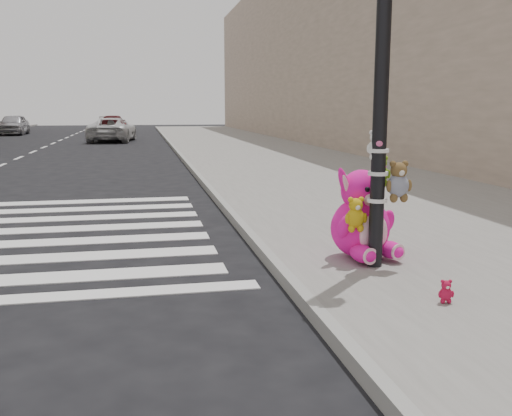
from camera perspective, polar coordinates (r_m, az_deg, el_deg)
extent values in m
plane|color=black|center=(4.47, -11.36, -15.44)|extent=(120.00, 120.00, 0.00)
cube|color=slate|center=(15.00, 7.92, 2.92)|extent=(7.00, 80.00, 0.14)
cube|color=gray|center=(14.24, -5.31, 2.59)|extent=(0.12, 80.00, 0.15)
cube|color=#BAA38E|center=(26.39, 12.48, 16.55)|extent=(5.00, 60.00, 10.00)
cylinder|color=black|center=(6.38, 12.43, 11.92)|extent=(0.16, 0.16, 4.00)
cylinder|color=white|center=(6.45, 12.01, 0.76)|extent=(0.22, 0.22, 0.04)
cylinder|color=white|center=(6.41, 12.11, 3.41)|extent=(0.22, 0.22, 0.04)
cylinder|color=white|center=(6.39, 12.19, 5.63)|extent=(0.22, 0.22, 0.04)
ellipsoid|color=#FF15A2|center=(6.58, 10.62, -4.80)|extent=(0.33, 0.43, 0.20)
ellipsoid|color=#FF15A2|center=(6.83, 13.28, -4.34)|extent=(0.33, 0.43, 0.20)
ellipsoid|color=#FF15A2|center=(6.88, 10.39, -1.95)|extent=(0.86, 0.78, 0.71)
ellipsoid|color=#F9BFD1|center=(6.70, 11.68, -2.51)|extent=(0.42, 0.25, 0.47)
sphere|color=#FF15A2|center=(6.80, 10.51, 1.74)|extent=(0.61, 0.61, 0.49)
ellipsoid|color=#FF15A2|center=(6.67, 8.91, 2.21)|extent=(0.35, 0.19, 0.49)
ellipsoid|color=#FF15A2|center=(6.95, 11.87, 2.42)|extent=(0.35, 0.19, 0.49)
imported|color=silver|center=(33.24, -14.16, 7.60)|extent=(2.73, 4.98, 1.32)
imported|color=#57191B|center=(45.78, -14.10, 8.17)|extent=(2.03, 4.51, 1.28)
imported|color=#AAAAAF|center=(43.57, -23.09, 7.69)|extent=(1.74, 4.23, 1.44)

